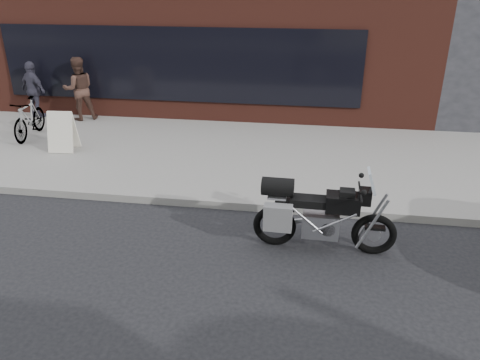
{
  "coord_description": "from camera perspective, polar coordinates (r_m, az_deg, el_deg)",
  "views": [
    {
      "loc": [
        1.67,
        -3.54,
        4.03
      ],
      "look_at": [
        0.6,
        3.49,
        0.85
      ],
      "focal_mm": 35.0,
      "sensor_mm": 36.0,
      "label": 1
    }
  ],
  "objects": [
    {
      "name": "cafe_patron_right",
      "position": [
        14.75,
        -23.85,
        10.02
      ],
      "size": [
        1.02,
        0.73,
        1.6
      ],
      "primitive_type": "imported",
      "rotation": [
        0.0,
        0.0,
        2.73
      ],
      "color": "#3B3949",
      "rests_on": "near_sidewalk"
    },
    {
      "name": "motorcycle",
      "position": [
        7.3,
        9.12,
        -4.21
      ],
      "size": [
        2.22,
        0.72,
        1.4
      ],
      "rotation": [
        0.0,
        0.0,
        -0.02
      ],
      "color": "black",
      "rests_on": "ground"
    },
    {
      "name": "bicycle_rear",
      "position": [
        13.01,
        -24.33,
        6.88
      ],
      "size": [
        0.63,
        1.69,
        0.99
      ],
      "primitive_type": "imported",
      "rotation": [
        0.0,
        0.0,
        0.1
      ],
      "color": "gray",
      "rests_on": "near_sidewalk"
    },
    {
      "name": "sandwich_sign",
      "position": [
        11.75,
        -20.85,
        5.63
      ],
      "size": [
        0.63,
        0.58,
        0.94
      ],
      "rotation": [
        0.0,
        0.0,
        0.08
      ],
      "color": "silver",
      "rests_on": "near_sidewalk"
    },
    {
      "name": "cafe_patron_left",
      "position": [
        14.05,
        -19.04,
        10.46
      ],
      "size": [
        1.08,
        1.01,
        1.76
      ],
      "primitive_type": "imported",
      "rotation": [
        0.0,
        0.0,
        3.69
      ],
      "color": "#472F26",
      "rests_on": "near_sidewalk"
    },
    {
      "name": "storefront",
      "position": [
        17.99,
        -3.3,
        18.37
      ],
      "size": [
        14.0,
        10.07,
        4.5
      ],
      "color": "#59271D",
      "rests_on": "ground"
    },
    {
      "name": "near_sidewalk",
      "position": [
        11.38,
        -0.3,
        3.75
      ],
      "size": [
        44.0,
        6.0,
        0.15
      ],
      "primitive_type": "cube",
      "color": "gray",
      "rests_on": "ground"
    }
  ]
}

